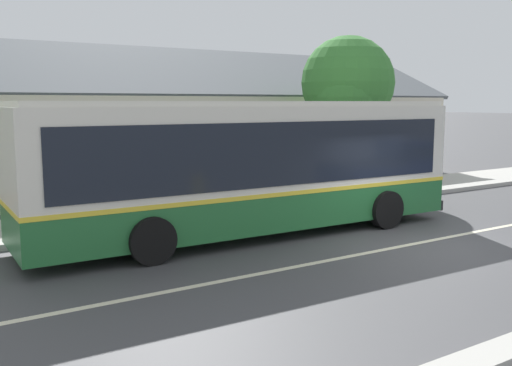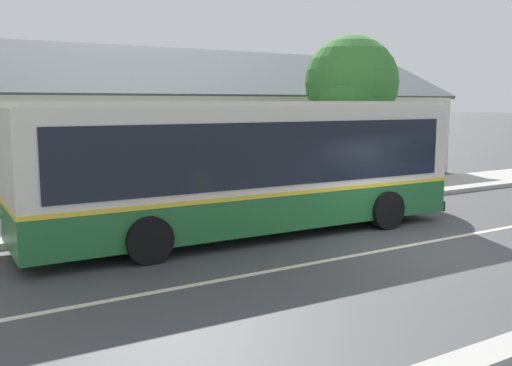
% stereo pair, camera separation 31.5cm
% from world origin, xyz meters
% --- Properties ---
extents(ground_plane, '(300.00, 300.00, 0.00)m').
position_xyz_m(ground_plane, '(0.00, 0.00, 0.00)').
color(ground_plane, '#424244').
extents(sidewalk_far, '(60.00, 3.00, 0.15)m').
position_xyz_m(sidewalk_far, '(0.00, 6.00, 0.07)').
color(sidewalk_far, '#ADAAA3').
rests_on(sidewalk_far, ground).
extents(lane_divider_stripe, '(60.00, 0.16, 0.01)m').
position_xyz_m(lane_divider_stripe, '(0.00, 0.00, 0.00)').
color(lane_divider_stripe, beige).
rests_on(lane_divider_stripe, ground).
extents(community_building, '(28.40, 9.60, 6.60)m').
position_xyz_m(community_building, '(-2.00, 13.73, 1.89)').
color(community_building, beige).
rests_on(community_building, ground).
extents(transit_bus, '(11.24, 2.96, 3.32)m').
position_xyz_m(transit_bus, '(-2.69, 2.90, 1.78)').
color(transit_bus, '#236633').
rests_on(transit_bus, ground).
extents(street_tree_primary, '(3.33, 3.33, 5.65)m').
position_xyz_m(street_tree_primary, '(3.74, 6.59, 3.83)').
color(street_tree_primary, '#4C3828').
rests_on(street_tree_primary, ground).
extents(bus_stop_sign, '(0.36, 0.07, 2.40)m').
position_xyz_m(bus_stop_sign, '(4.52, 4.99, 1.64)').
color(bus_stop_sign, gray).
rests_on(bus_stop_sign, sidewalk_far).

